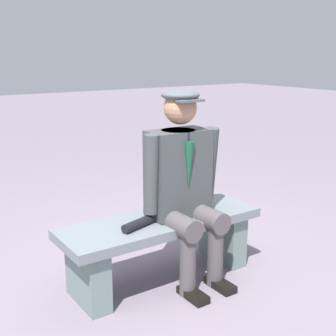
{
  "coord_description": "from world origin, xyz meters",
  "views": [
    {
      "loc": [
        1.63,
        2.46,
        1.57
      ],
      "look_at": [
        -0.06,
        0.0,
        0.81
      ],
      "focal_mm": 48.69,
      "sensor_mm": 36.0,
      "label": 1
    }
  ],
  "objects": [
    {
      "name": "bench",
      "position": [
        0.0,
        0.0,
        0.31
      ],
      "size": [
        1.44,
        0.48,
        0.46
      ],
      "color": "slate",
      "rests_on": "ground"
    },
    {
      "name": "rolled_magazine",
      "position": [
        0.23,
        0.07,
        0.49
      ],
      "size": [
        0.25,
        0.13,
        0.06
      ],
      "primitive_type": "cylinder",
      "rotation": [
        0.0,
        1.57,
        0.29
      ],
      "color": "black",
      "rests_on": "bench"
    },
    {
      "name": "ground_plane",
      "position": [
        0.0,
        0.0,
        0.0
      ],
      "size": [
        30.0,
        30.0,
        0.0
      ],
      "primitive_type": "plane",
      "color": "gray"
    },
    {
      "name": "seated_man",
      "position": [
        -0.14,
        0.06,
        0.73
      ],
      "size": [
        0.59,
        0.58,
        1.34
      ],
      "color": "#424749",
      "rests_on": "ground"
    }
  ]
}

